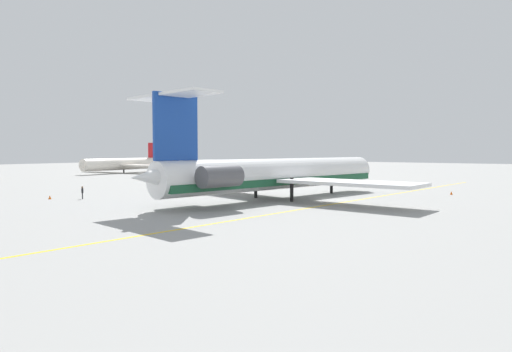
# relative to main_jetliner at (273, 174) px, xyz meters

# --- Properties ---
(ground) EXTENTS (394.54, 394.54, 0.00)m
(ground) POSITION_rel_main_jetliner_xyz_m (4.39, -7.11, -3.55)
(ground) COLOR gray
(main_jetliner) EXTENTS (44.60, 39.63, 13.03)m
(main_jetliner) POSITION_rel_main_jetliner_xyz_m (0.00, 0.00, 0.00)
(main_jetliner) COLOR white
(main_jetliner) RESTS_ON ground
(airliner_mid_left) EXTENTS (30.56, 30.22, 9.13)m
(airliner_mid_left) POSITION_rel_main_jetliner_xyz_m (34.83, 76.77, -0.87)
(airliner_mid_left) COLOR silver
(airliner_mid_left) RESTS_ON ground
(ground_crew_near_nose) EXTENTS (0.27, 0.42, 1.68)m
(ground_crew_near_nose) POSITION_rel_main_jetliner_xyz_m (19.80, 21.47, -2.49)
(ground_crew_near_nose) COLOR black
(ground_crew_near_nose) RESTS_ON ground
(ground_crew_near_tail) EXTENTS (0.36, 0.29, 1.70)m
(ground_crew_near_tail) POSITION_rel_main_jetliner_xyz_m (24.48, 15.04, -2.48)
(ground_crew_near_tail) COLOR black
(ground_crew_near_tail) RESTS_ON ground
(ground_crew_portside) EXTENTS (0.28, 0.43, 1.77)m
(ground_crew_portside) POSITION_rel_main_jetliner_xyz_m (-14.57, 22.02, -2.43)
(ground_crew_portside) COLOR black
(ground_crew_portside) RESTS_ON ground
(safety_cone_nose) EXTENTS (0.40, 0.40, 0.55)m
(safety_cone_nose) POSITION_rel_main_jetliner_xyz_m (-17.34, 25.45, -3.28)
(safety_cone_nose) COLOR #EA590F
(safety_cone_nose) RESTS_ON ground
(safety_cone_wingtip) EXTENTS (0.40, 0.40, 0.55)m
(safety_cone_wingtip) POSITION_rel_main_jetliner_xyz_m (21.55, -18.11, -3.28)
(safety_cone_wingtip) COLOR #EA590F
(safety_cone_wingtip) RESTS_ON ground
(taxiway_centreline) EXTENTS (101.97, 10.95, 0.01)m
(taxiway_centreline) POSITION_rel_main_jetliner_xyz_m (1.24, -8.96, -3.55)
(taxiway_centreline) COLOR gold
(taxiway_centreline) RESTS_ON ground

